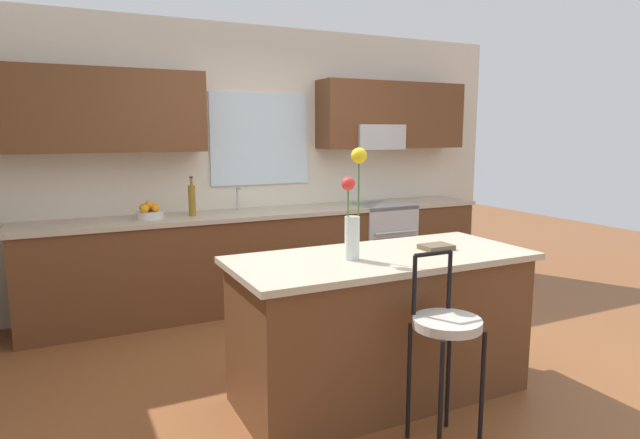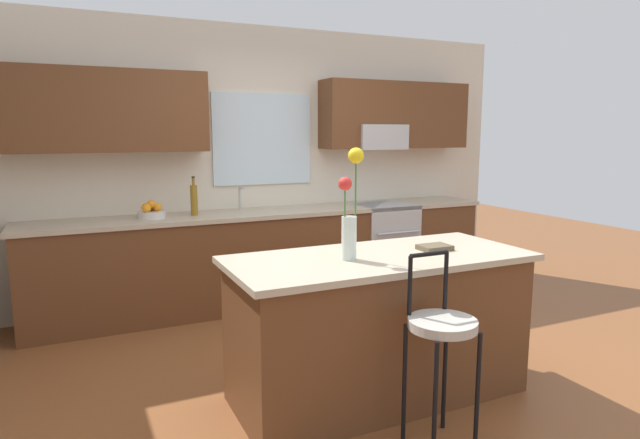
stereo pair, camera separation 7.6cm
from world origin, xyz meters
TOP-DOWN VIEW (x-y plane):
  - ground_plane at (0.00, 0.00)m, footprint 14.00×14.00m
  - back_wall_assembly at (0.02, 1.99)m, footprint 5.60×0.50m
  - counter_run at (-0.00, 1.70)m, footprint 4.56×0.64m
  - sink_faucet at (-0.29, 1.84)m, footprint 0.02×0.13m
  - oven_range at (1.22, 1.68)m, footprint 0.60×0.64m
  - kitchen_island at (-0.08, -0.41)m, footprint 1.89×0.83m
  - bar_stool_near at (-0.08, -1.03)m, footprint 0.36×0.36m
  - flower_vase at (-0.30, -0.43)m, footprint 0.16×0.09m
  - cookbook at (0.32, -0.43)m, footprint 0.20×0.15m
  - fruit_bowl_oranges at (-1.15, 1.70)m, footprint 0.24×0.24m
  - bottle_olive_oil at (-0.77, 1.70)m, footprint 0.06×0.06m

SIDE VIEW (x-z plane):
  - ground_plane at x=0.00m, z-range 0.00..0.00m
  - oven_range at x=1.22m, z-range 0.00..0.92m
  - kitchen_island at x=-0.08m, z-range 0.00..0.92m
  - counter_run at x=0.00m, z-range 0.01..0.93m
  - bar_stool_near at x=-0.08m, z-range 0.11..1.16m
  - cookbook at x=0.32m, z-range 0.92..0.95m
  - fruit_bowl_oranges at x=-1.15m, z-range 0.90..1.06m
  - sink_faucet at x=-0.29m, z-range 0.95..1.18m
  - bottle_olive_oil at x=-0.77m, z-range 0.89..1.25m
  - flower_vase at x=-0.30m, z-range 0.88..1.55m
  - back_wall_assembly at x=0.02m, z-range 0.16..2.86m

